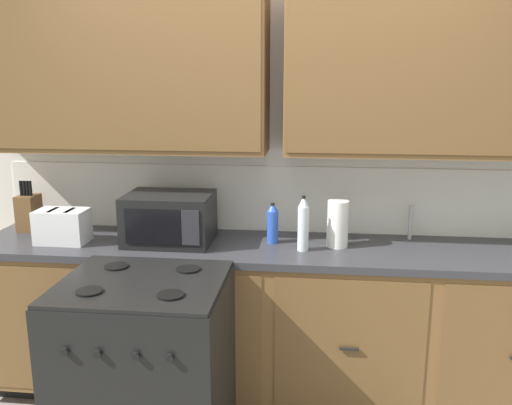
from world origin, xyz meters
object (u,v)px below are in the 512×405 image
(toaster, at_px, (62,226))
(paper_towel_roll, at_px, (338,224))
(bottle_blue, at_px, (273,223))
(stove_range, at_px, (146,373))
(bottle_clear, at_px, (303,224))
(microwave, at_px, (169,218))
(knife_block, at_px, (29,212))

(toaster, relative_size, paper_towel_roll, 1.08)
(bottle_blue, bearing_deg, stove_range, -128.62)
(bottle_clear, bearing_deg, toaster, -179.71)
(bottle_clear, bearing_deg, stove_range, -142.20)
(stove_range, relative_size, bottle_clear, 3.12)
(microwave, xyz_separation_m, knife_block, (-0.92, 0.14, -0.02))
(toaster, xyz_separation_m, paper_towel_roll, (1.54, 0.10, 0.03))
(stove_range, height_order, paper_towel_roll, paper_towel_roll)
(microwave, bearing_deg, stove_range, -86.70)
(toaster, xyz_separation_m, knife_block, (-0.32, 0.22, 0.02))
(bottle_blue, bearing_deg, knife_block, 176.74)
(microwave, relative_size, bottle_blue, 2.07)
(stove_range, distance_m, bottle_blue, 1.04)
(knife_block, xyz_separation_m, bottle_blue, (1.50, -0.09, -0.00))
(microwave, xyz_separation_m, paper_towel_roll, (0.94, 0.02, -0.01))
(knife_block, relative_size, paper_towel_roll, 1.19)
(toaster, xyz_separation_m, bottle_clear, (1.36, 0.01, 0.05))
(toaster, height_order, paper_towel_roll, paper_towel_roll)
(microwave, height_order, knife_block, knife_block)
(knife_block, height_order, bottle_clear, knife_block)
(stove_range, distance_m, paper_towel_roll, 1.26)
(microwave, height_order, bottle_blue, microwave)
(stove_range, distance_m, microwave, 0.87)
(paper_towel_roll, bearing_deg, toaster, -176.37)
(paper_towel_roll, height_order, bottle_clear, bottle_clear)
(knife_block, height_order, paper_towel_roll, knife_block)
(microwave, height_order, toaster, microwave)
(stove_range, xyz_separation_m, bottle_blue, (0.54, 0.68, 0.57))
(knife_block, distance_m, bottle_blue, 1.50)
(paper_towel_roll, bearing_deg, microwave, -178.49)
(microwave, distance_m, knife_block, 0.93)
(stove_range, xyz_separation_m, knife_block, (-0.95, 0.77, 0.58))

